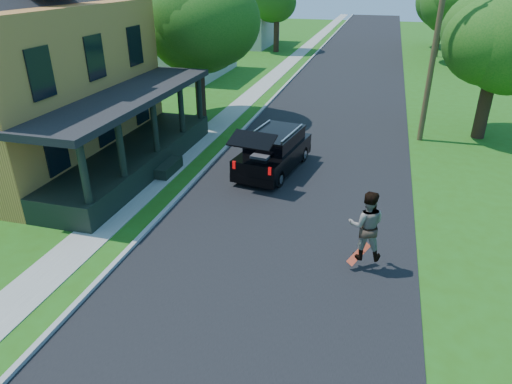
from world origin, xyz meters
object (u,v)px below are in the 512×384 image
(black_suv, at_px, (274,151))
(skateboarder, at_px, (366,225))
(tree_right_near, at_px, (501,24))
(utility_pole_near, at_px, (437,36))

(black_suv, xyz_separation_m, skateboarder, (3.90, -5.88, 0.51))
(black_suv, distance_m, tree_right_near, 11.71)
(black_suv, relative_size, tree_right_near, 0.60)
(tree_right_near, xyz_separation_m, utility_pole_near, (-2.68, -1.18, -0.44))
(utility_pole_near, bearing_deg, skateboarder, -117.43)
(tree_right_near, distance_m, utility_pole_near, 2.96)
(skateboarder, distance_m, tree_right_near, 13.93)
(black_suv, xyz_separation_m, tree_right_near, (8.58, 6.65, 4.38))
(skateboarder, height_order, utility_pole_near, utility_pole_near)
(tree_right_near, height_order, utility_pole_near, utility_pole_near)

